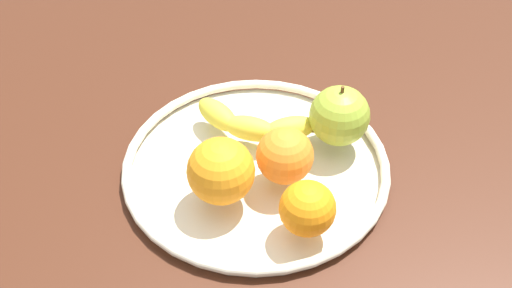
{
  "coord_description": "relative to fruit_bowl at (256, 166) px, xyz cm",
  "views": [
    {
      "loc": [
        11.53,
        -57.87,
        61.31
      ],
      "look_at": [
        0.0,
        0.0,
        4.8
      ],
      "focal_mm": 47.55,
      "sensor_mm": 36.0,
      "label": 1
    }
  ],
  "objects": [
    {
      "name": "banana",
      "position": [
        -1.14,
        5.09,
        2.46
      ],
      "size": [
        17.57,
        7.24,
        3.16
      ],
      "rotation": [
        0.0,
        0.0,
        -0.09
      ],
      "color": "yellow",
      "rests_on": "fruit_bowl"
    },
    {
      "name": "orange_back_right",
      "position": [
        3.82,
        -1.75,
        4.33
      ],
      "size": [
        6.89,
        6.89,
        6.89
      ],
      "primitive_type": "sphere",
      "color": "orange",
      "rests_on": "fruit_bowl"
    },
    {
      "name": "ground_plane",
      "position": [
        0.0,
        0.0,
        -2.92
      ],
      "size": [
        134.68,
        134.68,
        4.0
      ],
      "primitive_type": "cube",
      "color": "#411F11"
    },
    {
      "name": "orange_front_left",
      "position": [
        7.57,
        -9.12,
        4.07
      ],
      "size": [
        6.37,
        6.37,
        6.37
      ],
      "primitive_type": "sphere",
      "color": "orange",
      "rests_on": "fruit_bowl"
    },
    {
      "name": "apple",
      "position": [
        9.37,
        6.17,
        4.7
      ],
      "size": [
        7.63,
        7.63,
        8.43
      ],
      "color": "#92AB30",
      "rests_on": "fruit_bowl"
    },
    {
      "name": "fruit_bowl",
      "position": [
        0.0,
        0.0,
        0.0
      ],
      "size": [
        33.29,
        33.29,
        1.8
      ],
      "color": "beige",
      "rests_on": "ground_plane"
    },
    {
      "name": "orange_back_left",
      "position": [
        -2.86,
        -6.14,
        4.83
      ],
      "size": [
        7.9,
        7.9,
        7.9
      ],
      "primitive_type": "sphere",
      "color": "orange",
      "rests_on": "fruit_bowl"
    }
  ]
}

